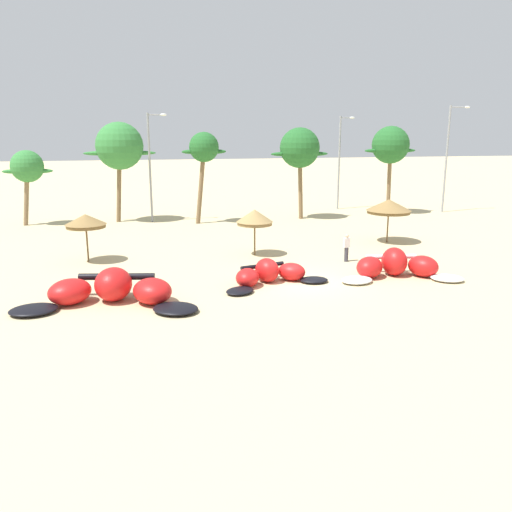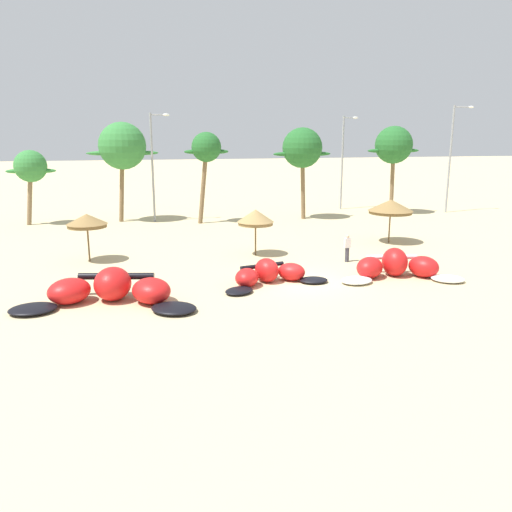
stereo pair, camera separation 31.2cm
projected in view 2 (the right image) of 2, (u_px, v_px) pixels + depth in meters
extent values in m
plane|color=#C6B284|center=(301.00, 282.00, 26.29)|extent=(260.00, 260.00, 0.00)
ellipsoid|color=black|center=(33.00, 309.00, 21.83)|extent=(2.16, 1.89, 0.30)
ellipsoid|color=red|center=(69.00, 291.00, 22.92)|extent=(2.55, 2.53, 1.12)
ellipsoid|color=red|center=(113.00, 284.00, 23.35)|extent=(2.02, 2.26, 1.51)
ellipsoid|color=red|center=(151.00, 291.00, 22.97)|extent=(2.27, 2.44, 1.12)
ellipsoid|color=black|center=(174.00, 308.00, 21.91)|extent=(2.53, 2.43, 0.30)
cylinder|color=black|center=(116.00, 276.00, 23.98)|extent=(3.45, 1.04, 0.32)
cube|color=black|center=(112.00, 285.00, 23.15)|extent=(1.38, 0.96, 0.04)
ellipsoid|color=black|center=(239.00, 291.00, 24.44)|extent=(1.83, 1.74, 0.24)
ellipsoid|color=red|center=(247.00, 278.00, 25.45)|extent=(1.59, 1.76, 0.90)
ellipsoid|color=red|center=(267.00, 270.00, 26.23)|extent=(1.44, 1.66, 1.21)
ellipsoid|color=red|center=(291.00, 272.00, 26.54)|extent=(1.83, 1.81, 0.90)
ellipsoid|color=black|center=(314.00, 280.00, 26.23)|extent=(1.56, 1.30, 0.24)
cylinder|color=black|center=(262.00, 266.00, 26.65)|extent=(2.40, 0.77, 0.22)
cube|color=black|center=(268.00, 271.00, 26.11)|extent=(0.97, 0.71, 0.04)
ellipsoid|color=white|center=(357.00, 280.00, 26.08)|extent=(1.86, 1.58, 0.30)
ellipsoid|color=red|center=(370.00, 268.00, 26.97)|extent=(2.08, 2.09, 1.10)
ellipsoid|color=red|center=(395.00, 262.00, 27.37)|extent=(1.55, 1.84, 1.49)
ellipsoid|color=red|center=(424.00, 267.00, 27.15)|extent=(1.89, 2.05, 1.10)
ellipsoid|color=white|center=(448.00, 279.00, 26.38)|extent=(2.07, 1.94, 0.30)
cylinder|color=white|center=(391.00, 257.00, 27.90)|extent=(2.75, 0.69, 0.25)
cube|color=white|center=(396.00, 263.00, 27.21)|extent=(1.08, 0.75, 0.04)
cylinder|color=brown|center=(88.00, 243.00, 30.34)|extent=(0.10, 0.10, 2.22)
cone|color=olive|center=(87.00, 219.00, 30.02)|extent=(2.34, 2.34, 0.60)
cylinder|color=brown|center=(87.00, 226.00, 30.11)|extent=(2.22, 2.22, 0.20)
cylinder|color=brown|center=(256.00, 239.00, 31.93)|extent=(0.10, 0.10, 2.08)
cone|color=#9E7F4C|center=(256.00, 216.00, 31.60)|extent=(2.24, 2.24, 0.76)
cylinder|color=olive|center=(256.00, 223.00, 31.71)|extent=(2.13, 2.13, 0.20)
cylinder|color=brown|center=(389.00, 227.00, 35.59)|extent=(0.10, 0.10, 2.21)
cone|color=olive|center=(391.00, 205.00, 35.25)|extent=(3.04, 3.04, 0.76)
cylinder|color=brown|center=(390.00, 212.00, 35.36)|extent=(2.89, 2.89, 0.20)
cylinder|color=#383842|center=(347.00, 255.00, 30.39)|extent=(0.24, 0.24, 0.85)
cube|color=white|center=(347.00, 243.00, 30.23)|extent=(0.36, 0.22, 0.56)
sphere|color=beige|center=(348.00, 236.00, 30.14)|extent=(0.20, 0.20, 0.20)
cylinder|color=#7F6647|center=(30.00, 196.00, 42.36)|extent=(0.90, 0.36, 4.78)
sphere|color=#337A38|center=(30.00, 166.00, 41.87)|extent=(2.57, 2.57, 2.57)
ellipsoid|color=#337A38|center=(17.00, 171.00, 41.73)|extent=(1.80, 0.50, 0.36)
ellipsoid|color=#337A38|center=(45.00, 171.00, 42.18)|extent=(1.80, 0.50, 0.36)
cylinder|color=brown|center=(122.00, 184.00, 43.78)|extent=(0.80, 0.36, 6.34)
sphere|color=#337A38|center=(122.00, 146.00, 43.10)|extent=(3.90, 3.90, 3.90)
ellipsoid|color=#337A38|center=(103.00, 153.00, 42.90)|extent=(2.73, 0.50, 0.36)
ellipsoid|color=#337A38|center=(142.00, 153.00, 43.58)|extent=(2.73, 0.50, 0.36)
cylinder|color=brown|center=(203.00, 186.00, 42.96)|extent=(1.01, 0.36, 6.26)
sphere|color=#236028|center=(206.00, 147.00, 42.31)|extent=(2.43, 2.43, 2.43)
ellipsoid|color=#236028|center=(195.00, 152.00, 42.18)|extent=(1.70, 0.50, 0.36)
ellipsoid|color=#236028|center=(218.00, 152.00, 42.61)|extent=(1.70, 0.50, 0.36)
cylinder|color=brown|center=(303.00, 184.00, 45.19)|extent=(0.59, 0.36, 6.15)
sphere|color=#236028|center=(302.00, 148.00, 44.46)|extent=(3.43, 3.43, 3.43)
ellipsoid|color=#236028|center=(287.00, 154.00, 44.28)|extent=(2.40, 0.50, 0.36)
ellipsoid|color=#236028|center=(317.00, 154.00, 44.88)|extent=(2.40, 0.50, 0.36)
cylinder|color=brown|center=(392.00, 180.00, 48.09)|extent=(0.48, 0.36, 6.32)
sphere|color=#236028|center=(394.00, 145.00, 47.35)|extent=(3.40, 3.40, 3.40)
ellipsoid|color=#236028|center=(380.00, 151.00, 47.17)|extent=(2.38, 0.50, 0.36)
ellipsoid|color=#236028|center=(407.00, 151.00, 47.77)|extent=(2.38, 0.50, 0.36)
cylinder|color=gray|center=(153.00, 168.00, 43.35)|extent=(0.18, 0.18, 8.98)
cylinder|color=gray|center=(158.00, 115.00, 42.49)|extent=(1.28, 0.10, 0.10)
ellipsoid|color=silver|center=(166.00, 115.00, 42.63)|extent=(0.56, 0.24, 0.20)
cylinder|color=gray|center=(342.00, 163.00, 50.79)|extent=(0.18, 0.18, 8.97)
cylinder|color=gray|center=(350.00, 118.00, 49.93)|extent=(1.19, 0.10, 0.10)
ellipsoid|color=silver|center=(355.00, 118.00, 50.06)|extent=(0.56, 0.24, 0.20)
cylinder|color=gray|center=(450.00, 160.00, 48.54)|extent=(0.18, 0.18, 9.86)
cylinder|color=gray|center=(463.00, 107.00, 47.64)|extent=(1.74, 0.10, 0.10)
ellipsoid|color=silver|center=(471.00, 107.00, 47.83)|extent=(0.56, 0.24, 0.20)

